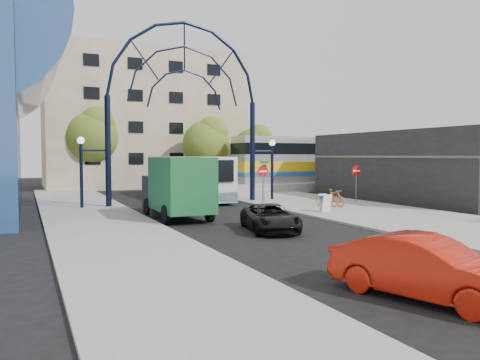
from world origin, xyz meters
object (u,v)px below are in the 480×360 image
gateway_arch (185,76)px  red_sedan (426,268)px  bike_near_a (327,199)px  tree_north_b (92,134)px  street_name_sign (264,172)px  green_truck (176,188)px  do_not_enter_sign (356,175)px  bike_near_b (334,198)px  tree_north_c (254,146)px  tree_north_a (207,142)px  sandwich_board (325,201)px  city_bus (189,177)px  train_car (351,159)px  stop_sign (263,175)px  black_suv (270,218)px

gateway_arch → red_sedan: bearing=-93.9°
red_sedan → bike_near_a: red_sedan is taller
gateway_arch → tree_north_b: (-3.88, 15.93, -3.29)m
street_name_sign → green_truck: size_ratio=0.44×
do_not_enter_sign → bike_near_b: size_ratio=1.40×
tree_north_b → tree_north_c: (16.00, -2.00, -0.99)m
tree_north_a → red_sedan: size_ratio=1.59×
sandwich_board → tree_north_c: size_ratio=0.15×
green_truck → bike_near_a: 10.05m
city_bus → bike_near_b: size_ratio=6.62×
sandwich_board → tree_north_a: size_ratio=0.14×
sandwich_board → train_car: 21.65m
street_name_sign → tree_north_c: bearing=65.7°
city_bus → tree_north_b: bearing=112.4°
stop_sign → green_truck: bearing=-149.8°
gateway_arch → do_not_enter_sign: gateway_arch is taller
bike_near_a → street_name_sign: bearing=98.2°
street_name_sign → bike_near_b: (2.49, -4.60, -1.48)m
street_name_sign → tree_north_a: (0.92, 13.33, 2.48)m
bike_near_a → train_car: bearing=27.8°
city_bus → stop_sign: bearing=-60.8°
tree_north_a → tree_north_c: (6.00, 2.00, -0.33)m
city_bus → bike_near_a: 11.10m
tree_north_b → tree_north_c: 16.15m
sandwich_board → green_truck: size_ratio=0.16×
bike_near_a → bike_near_b: size_ratio=0.95×
city_bus → black_suv: (-1.58, -15.67, -1.09)m
tree_north_a → green_truck: (-8.66, -18.21, -3.01)m
tree_north_a → black_suv: tree_north_a is taller
gateway_arch → red_sedan: 23.46m
do_not_enter_sign → red_sedan: bearing=-124.7°
red_sedan → black_suv: bearing=63.7°
do_not_enter_sign → tree_north_b: bearing=126.7°
stop_sign → do_not_enter_sign: bearing=-17.9°
green_truck → red_sedan: size_ratio=1.45×
stop_sign → tree_north_b: 20.18m
street_name_sign → black_suv: street_name_sign is taller
tree_north_a → tree_north_b: size_ratio=0.88×
street_name_sign → red_sedan: bearing=-107.9°
do_not_enter_sign → green_truck: bearing=-170.4°
sandwich_board → tree_north_a: bearing=88.5°
stop_sign → tree_north_b: (-8.68, 17.93, 3.27)m
green_truck → red_sedan: green_truck is taller
street_name_sign → stop_sign: bearing=-123.6°
train_car → bike_near_b: bearing=-131.3°
tree_north_a → red_sedan: tree_north_a is taller
sandwich_board → train_car: train_car is taller
street_name_sign → tree_north_c: size_ratio=0.43×
black_suv → green_truck: bearing=126.6°
tree_north_b → city_bus: 13.88m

